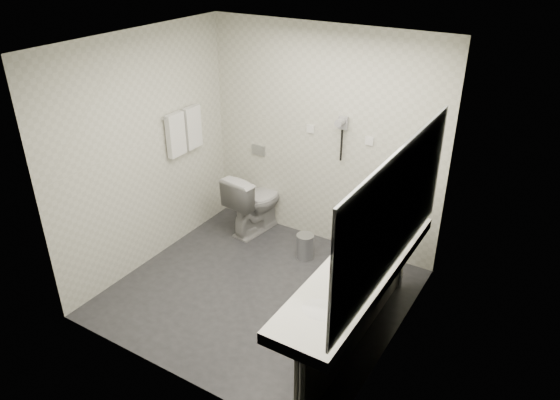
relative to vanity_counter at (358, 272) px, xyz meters
The scene contains 31 objects.
floor 1.39m from the vanity_counter, 169.92° to the left, with size 2.80×2.80×0.00m, color #26262A.
ceiling 2.05m from the vanity_counter, 169.92° to the left, with size 2.80×2.80×0.00m, color silver.
wall_back 1.93m from the vanity_counter, 126.87° to the left, with size 2.80×2.80×0.00m, color beige.
wall_front 1.64m from the vanity_counter, 135.64° to the right, with size 2.80×2.80×0.00m, color beige.
wall_left 2.57m from the vanity_counter, behind, with size 2.60×2.60×0.00m, color beige.
wall_right 0.56m from the vanity_counter, 36.03° to the left, with size 2.60×2.60×0.00m, color beige.
vanity_counter is the anchor object (origin of this frame).
vanity_panel 0.43m from the vanity_counter, ahead, with size 0.03×2.15×0.75m, color gray.
vanity_post_near 1.12m from the vanity_counter, 86.97° to the right, with size 0.06×0.06×0.75m, color silver.
vanity_post_far 1.12m from the vanity_counter, 86.97° to the left, with size 0.06×0.06×0.75m, color silver.
mirror 0.70m from the vanity_counter, ahead, with size 0.02×2.20×1.05m, color #B2BCC6.
basin_near 0.65m from the vanity_counter, 90.00° to the right, with size 0.40×0.31×0.05m, color silver.
basin_far 0.65m from the vanity_counter, 90.00° to the left, with size 0.40×0.31×0.05m, color silver.
faucet_near 0.69m from the vanity_counter, 73.30° to the right, with size 0.04×0.04×0.15m, color silver.
faucet_far 0.69m from the vanity_counter, 73.30° to the left, with size 0.04×0.04×0.15m, color silver.
soap_bottle_a 0.11m from the vanity_counter, 130.26° to the left, with size 0.04×0.04×0.10m, color beige.
soap_bottle_b 0.12m from the vanity_counter, 119.22° to the left, with size 0.08×0.08×0.10m, color beige.
glass_left 0.27m from the vanity_counter, 68.70° to the left, with size 0.05×0.05×0.10m, color silver.
glass_right 0.43m from the vanity_counter, 61.65° to the left, with size 0.06×0.06×0.11m, color silver.
toilet 2.28m from the vanity_counter, 146.54° to the left, with size 0.43×0.76×0.77m, color silver.
flush_plate 2.48m from the vanity_counter, 143.06° to the left, with size 0.18×0.02×0.12m, color #B2B5BA.
pedal_bin 1.61m from the vanity_counter, 136.00° to the left, with size 0.20×0.20×0.28m, color #B2B5BA.
bin_lid 1.55m from the vanity_counter, 136.00° to the left, with size 0.20×0.20×0.01m, color #B2B5BA.
towel_rail 2.69m from the vanity_counter, 163.14° to the left, with size 0.02×0.02×0.62m, color silver.
towel_near 2.59m from the vanity_counter, 166.10° to the left, with size 0.07×0.24×0.48m, color silver.
towel_far 2.67m from the vanity_counter, 160.15° to the left, with size 0.07×0.24×0.48m, color silver.
dryer_cradle 1.85m from the vanity_counter, 120.76° to the left, with size 0.10×0.04×0.14m, color gray.
dryer_barrel 1.81m from the vanity_counter, 122.01° to the left, with size 0.08×0.08×0.14m, color gray.
dryer_cord 1.76m from the vanity_counter, 121.02° to the left, with size 0.02×0.02×0.35m, color black.
switch_plate_a 2.04m from the vanity_counter, 130.59° to the left, with size 0.09×0.02×0.09m, color silver.
switch_plate_b 1.69m from the vanity_counter, 111.13° to the left, with size 0.09×0.02×0.09m, color silver.
Camera 1 is at (2.44, -3.60, 3.34)m, focal length 33.71 mm.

